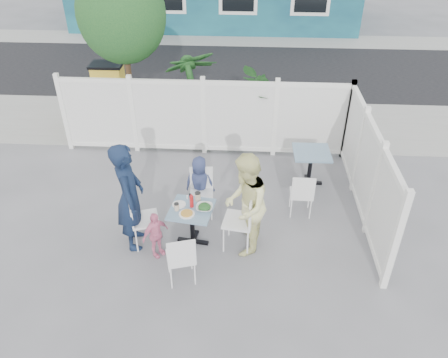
# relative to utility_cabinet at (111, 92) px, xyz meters

# --- Properties ---
(ground) EXTENTS (80.00, 80.00, 0.00)m
(ground) POSITION_rel_utility_cabinet_xyz_m (2.31, -4.00, -0.64)
(ground) COLOR slate
(near_sidewalk) EXTENTS (24.00, 2.60, 0.01)m
(near_sidewalk) POSITION_rel_utility_cabinet_xyz_m (2.31, -0.20, -0.63)
(near_sidewalk) COLOR gray
(near_sidewalk) RESTS_ON ground
(street) EXTENTS (24.00, 5.00, 0.01)m
(street) POSITION_rel_utility_cabinet_xyz_m (2.31, 3.50, -0.63)
(street) COLOR black
(street) RESTS_ON ground
(far_sidewalk) EXTENTS (24.00, 1.60, 0.01)m
(far_sidewalk) POSITION_rel_utility_cabinet_xyz_m (2.31, 6.60, -0.63)
(far_sidewalk) COLOR gray
(far_sidewalk) RESTS_ON ground
(fence_back) EXTENTS (5.86, 0.08, 1.60)m
(fence_back) POSITION_rel_utility_cabinet_xyz_m (2.41, -1.60, 0.15)
(fence_back) COLOR white
(fence_back) RESTS_ON ground
(fence_right) EXTENTS (0.08, 3.66, 1.60)m
(fence_right) POSITION_rel_utility_cabinet_xyz_m (5.31, -3.40, 0.15)
(fence_right) COLOR white
(fence_right) RESTS_ON ground
(tree) EXTENTS (1.80, 1.62, 3.59)m
(tree) POSITION_rel_utility_cabinet_xyz_m (0.71, -0.70, 1.95)
(tree) COLOR #382316
(tree) RESTS_ON ground
(utility_cabinet) EXTENTS (0.69, 0.50, 1.27)m
(utility_cabinet) POSITION_rel_utility_cabinet_xyz_m (0.00, 0.00, 0.00)
(utility_cabinet) COLOR gold
(utility_cabinet) RESTS_ON ground
(potted_shrub_a) EXTENTS (1.51, 1.51, 1.99)m
(potted_shrub_a) POSITION_rel_utility_cabinet_xyz_m (2.12, -0.90, 0.36)
(potted_shrub_a) COLOR #123D1C
(potted_shrub_a) RESTS_ON ground
(potted_shrub_b) EXTENTS (1.42, 1.60, 1.65)m
(potted_shrub_b) POSITION_rel_utility_cabinet_xyz_m (3.82, -1.00, 0.19)
(potted_shrub_b) COLOR #123D1C
(potted_shrub_b) RESTS_ON ground
(main_table) EXTENTS (0.73, 0.73, 0.68)m
(main_table) POSITION_rel_utility_cabinet_xyz_m (2.50, -4.44, -0.11)
(main_table) COLOR #49638F
(main_table) RESTS_ON ground
(spare_table) EXTENTS (0.68, 0.68, 0.71)m
(spare_table) POSITION_rel_utility_cabinet_xyz_m (4.50, -2.67, -0.09)
(spare_table) COLOR #49638F
(spare_table) RESTS_ON ground
(chair_left) EXTENTS (0.53, 0.54, 0.95)m
(chair_left) POSITION_rel_utility_cabinet_xyz_m (1.69, -4.50, -0.08)
(chair_left) COLOR white
(chair_left) RESTS_ON ground
(chair_right) EXTENTS (0.51, 0.53, 1.02)m
(chair_right) POSITION_rel_utility_cabinet_xyz_m (3.30, -4.47, -0.05)
(chair_right) COLOR white
(chair_right) RESTS_ON ground
(chair_back) EXTENTS (0.42, 0.41, 0.86)m
(chair_back) POSITION_rel_utility_cabinet_xyz_m (2.56, -3.65, -0.14)
(chair_back) COLOR white
(chair_back) RESTS_ON ground
(chair_near) EXTENTS (0.48, 0.47, 0.86)m
(chair_near) POSITION_rel_utility_cabinet_xyz_m (2.45, -5.29, -0.14)
(chair_near) COLOR white
(chair_near) RESTS_ON ground
(chair_spare) EXTENTS (0.39, 0.37, 0.83)m
(chair_spare) POSITION_rel_utility_cabinet_xyz_m (4.25, -3.64, -0.15)
(chair_spare) COLOR white
(chair_spare) RESTS_ON ground
(man) EXTENTS (0.54, 0.72, 1.78)m
(man) POSITION_rel_utility_cabinet_xyz_m (1.59, -4.49, 0.25)
(man) COLOR #121F3A
(man) RESTS_ON ground
(woman) EXTENTS (0.69, 0.85, 1.66)m
(woman) POSITION_rel_utility_cabinet_xyz_m (3.31, -4.51, 0.19)
(woman) COLOR #EFEB5E
(woman) RESTS_ON ground
(boy) EXTENTS (0.51, 0.34, 1.02)m
(boy) POSITION_rel_utility_cabinet_xyz_m (2.52, -3.54, -0.13)
(boy) COLOR navy
(boy) RESTS_ON ground
(toddler) EXTENTS (0.45, 0.47, 0.79)m
(toddler) POSITION_rel_utility_cabinet_xyz_m (1.98, -4.75, -0.24)
(toddler) COLOR pink
(toddler) RESTS_ON ground
(plate_main) EXTENTS (0.24, 0.24, 0.02)m
(plate_main) POSITION_rel_utility_cabinet_xyz_m (2.45, -4.58, 0.05)
(plate_main) COLOR white
(plate_main) RESTS_ON main_table
(plate_side) EXTENTS (0.21, 0.21, 0.01)m
(plate_side) POSITION_rel_utility_cabinet_xyz_m (2.30, -4.36, 0.05)
(plate_side) COLOR white
(plate_side) RESTS_ON main_table
(salad_bowl) EXTENTS (0.25, 0.25, 0.06)m
(salad_bowl) POSITION_rel_utility_cabinet_xyz_m (2.70, -4.45, 0.07)
(salad_bowl) COLOR white
(salad_bowl) RESTS_ON main_table
(coffee_cup_a) EXTENTS (0.07, 0.07, 0.11)m
(coffee_cup_a) POSITION_rel_utility_cabinet_xyz_m (2.28, -4.49, 0.09)
(coffee_cup_a) COLOR beige
(coffee_cup_a) RESTS_ON main_table
(coffee_cup_b) EXTENTS (0.09, 0.09, 0.13)m
(coffee_cup_b) POSITION_rel_utility_cabinet_xyz_m (2.57, -4.22, 0.11)
(coffee_cup_b) COLOR beige
(coffee_cup_b) RESTS_ON main_table
(ketchup_bottle) EXTENTS (0.06, 0.06, 0.20)m
(ketchup_bottle) POSITION_rel_utility_cabinet_xyz_m (2.50, -4.39, 0.14)
(ketchup_bottle) COLOR red
(ketchup_bottle) RESTS_ON main_table
(salt_shaker) EXTENTS (0.03, 0.03, 0.06)m
(salt_shaker) POSITION_rel_utility_cabinet_xyz_m (2.40, -4.20, 0.07)
(salt_shaker) COLOR white
(salt_shaker) RESTS_ON main_table
(pepper_shaker) EXTENTS (0.03, 0.03, 0.07)m
(pepper_shaker) POSITION_rel_utility_cabinet_xyz_m (2.44, -4.15, 0.07)
(pepper_shaker) COLOR black
(pepper_shaker) RESTS_ON main_table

